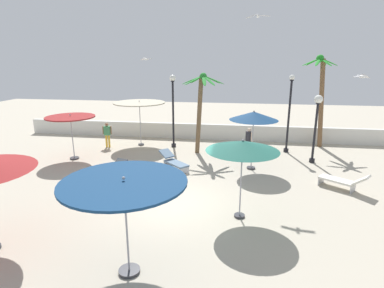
# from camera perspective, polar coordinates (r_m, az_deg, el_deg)

# --- Properties ---
(ground_plane) EXTENTS (56.00, 56.00, 0.00)m
(ground_plane) POSITION_cam_1_polar(r_m,az_deg,el_deg) (11.66, -2.57, -11.18)
(ground_plane) COLOR #B2A893
(boundary_wall) EXTENTS (25.20, 0.30, 1.02)m
(boundary_wall) POSITION_cam_1_polar(r_m,az_deg,el_deg) (20.79, 2.63, 2.31)
(boundary_wall) COLOR silver
(boundary_wall) RESTS_ON ground_plane
(patio_umbrella_0) EXTENTS (2.53, 2.53, 2.46)m
(patio_umbrella_0) POSITION_cam_1_polar(r_m,az_deg,el_deg) (17.41, -21.56, 4.30)
(patio_umbrella_0) COLOR #333338
(patio_umbrella_0) RESTS_ON ground_plane
(patio_umbrella_1) EXTENTS (3.13, 3.13, 2.80)m
(patio_umbrella_1) POSITION_cam_1_polar(r_m,az_deg,el_deg) (19.15, -9.71, 7.36)
(patio_umbrella_1) COLOR #333338
(patio_umbrella_1) RESTS_ON ground_plane
(patio_umbrella_3) EXTENTS (2.31, 2.31, 2.89)m
(patio_umbrella_3) POSITION_cam_1_polar(r_m,az_deg,el_deg) (14.87, 11.35, 5.06)
(patio_umbrella_3) COLOR #333338
(patio_umbrella_3) RESTS_ON ground_plane
(patio_umbrella_4) EXTENTS (2.39, 2.39, 2.76)m
(patio_umbrella_4) POSITION_cam_1_polar(r_m,az_deg,el_deg) (10.04, 9.32, -0.42)
(patio_umbrella_4) COLOR #333338
(patio_umbrella_4) RESTS_ON ground_plane
(patio_umbrella_5) EXTENTS (2.98, 2.98, 2.59)m
(patio_umbrella_5) POSITION_cam_1_polar(r_m,az_deg,el_deg) (7.44, -12.46, -7.71)
(patio_umbrella_5) COLOR #333338
(patio_umbrella_5) RESTS_ON ground_plane
(palm_tree_0) EXTENTS (2.34, 2.33, 4.53)m
(palm_tree_0) POSITION_cam_1_polar(r_m,az_deg,el_deg) (17.20, 1.63, 7.91)
(palm_tree_0) COLOR brown
(palm_tree_0) RESTS_ON ground_plane
(palm_tree_1) EXTENTS (2.04, 1.87, 5.48)m
(palm_tree_1) POSITION_cam_1_polar(r_m,az_deg,el_deg) (20.01, 22.73, 8.91)
(palm_tree_1) COLOR brown
(palm_tree_1) RESTS_ON ground_plane
(lamp_post_0) EXTENTS (0.30, 0.30, 4.40)m
(lamp_post_0) POSITION_cam_1_polar(r_m,az_deg,el_deg) (18.29, 17.53, 5.71)
(lamp_post_0) COLOR black
(lamp_post_0) RESTS_ON ground_plane
(lamp_post_1) EXTENTS (0.36, 0.36, 4.35)m
(lamp_post_1) POSITION_cam_1_polar(r_m,az_deg,el_deg) (18.51, -3.53, 7.32)
(lamp_post_1) COLOR black
(lamp_post_1) RESTS_ON ground_plane
(lamp_post_2) EXTENTS (0.42, 0.42, 3.51)m
(lamp_post_2) POSITION_cam_1_polar(r_m,az_deg,el_deg) (16.81, 22.04, 4.51)
(lamp_post_2) COLOR black
(lamp_post_2) RESTS_ON ground_plane
(lounge_chair_0) EXTENTS (1.84, 1.56, 0.84)m
(lounge_chair_0) POSITION_cam_1_polar(r_m,az_deg,el_deg) (14.21, 26.18, -6.10)
(lounge_chair_0) COLOR #B7B7BC
(lounge_chair_0) RESTS_ON ground_plane
(lounge_chair_1) EXTENTS (1.06, 1.94, 0.82)m
(lounge_chair_1) POSITION_cam_1_polar(r_m,az_deg,el_deg) (13.97, -14.83, -5.29)
(lounge_chair_1) COLOR #B7B7BC
(lounge_chair_1) RESTS_ON ground_plane
(lounge_chair_2) EXTENTS (1.72, 1.66, 0.81)m
(lounge_chair_2) POSITION_cam_1_polar(r_m,az_deg,el_deg) (15.12, -3.44, -3.17)
(lounge_chair_2) COLOR #B7B7BC
(lounge_chair_2) RESTS_ON ground_plane
(guest_0) EXTENTS (0.55, 0.30, 1.52)m
(guest_0) POSITION_cam_1_polar(r_m,az_deg,el_deg) (19.41, -15.41, 2.03)
(guest_0) COLOR gold
(guest_0) RESTS_ON ground_plane
(guest_1) EXTENTS (0.39, 0.49, 1.54)m
(guest_1) POSITION_cam_1_polar(r_m,az_deg,el_deg) (17.51, 10.49, 0.96)
(guest_1) COLOR #26262D
(guest_1) RESTS_ON ground_plane
(seagull_0) EXTENTS (0.94, 0.88, 0.19)m
(seagull_0) POSITION_cam_1_polar(r_m,az_deg,el_deg) (15.04, 28.86, 10.89)
(seagull_0) COLOR white
(seagull_1) EXTENTS (1.02, 0.39, 0.17)m
(seagull_1) POSITION_cam_1_polar(r_m,az_deg,el_deg) (14.41, 12.09, 22.13)
(seagull_1) COLOR white
(seagull_2) EXTENTS (0.90, 0.77, 0.16)m
(seagull_2) POSITION_cam_1_polar(r_m,az_deg,el_deg) (18.87, -8.52, 15.30)
(seagull_2) COLOR white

